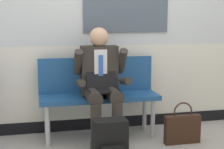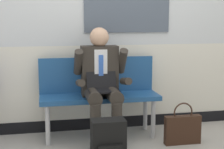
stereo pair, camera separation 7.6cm
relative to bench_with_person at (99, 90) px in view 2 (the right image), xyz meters
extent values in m
plane|color=#9E9991|center=(0.20, -0.46, -0.53)|extent=(18.00, 18.00, 0.00)
cube|color=silver|center=(0.20, 0.28, 0.04)|extent=(6.56, 0.12, 0.88)
cube|color=black|center=(0.20, 0.28, -0.47)|extent=(6.56, 0.14, 0.14)
cube|color=navy|center=(0.00, -0.07, -0.07)|extent=(1.32, 0.42, 0.05)
cube|color=navy|center=(0.00, 0.11, 0.16)|extent=(1.32, 0.04, 0.40)
cylinder|color=#B7B7BC|center=(-0.58, -0.22, -0.31)|extent=(0.05, 0.05, 0.44)
cylinder|color=#B7B7BC|center=(-0.58, 0.08, -0.31)|extent=(0.05, 0.05, 0.44)
cylinder|color=#B7B7BC|center=(0.58, -0.22, -0.31)|extent=(0.05, 0.05, 0.44)
cylinder|color=#B7B7BC|center=(0.58, 0.08, -0.31)|extent=(0.05, 0.05, 0.44)
cylinder|color=#2D2823|center=(-0.11, -0.28, 0.00)|extent=(0.15, 0.40, 0.15)
cylinder|color=#2D2823|center=(-0.11, -0.47, -0.29)|extent=(0.11, 0.11, 0.49)
cylinder|color=#2D2823|center=(0.11, -0.28, 0.00)|extent=(0.15, 0.40, 0.15)
cylinder|color=#2D2823|center=(0.11, -0.47, -0.29)|extent=(0.11, 0.11, 0.49)
cube|color=black|center=(0.11, -0.53, -0.50)|extent=(0.10, 0.26, 0.07)
cube|color=#2D2823|center=(0.00, -0.07, 0.23)|extent=(0.40, 0.18, 0.55)
cube|color=silver|center=(0.00, -0.17, 0.28)|extent=(0.14, 0.01, 0.39)
cube|color=blue|center=(0.00, -0.17, 0.25)|extent=(0.05, 0.01, 0.33)
sphere|color=tan|center=(0.00, -0.07, 0.60)|extent=(0.21, 0.21, 0.21)
cylinder|color=#2D2823|center=(-0.24, -0.14, 0.34)|extent=(0.09, 0.25, 0.30)
cylinder|color=#2D2823|center=(-0.24, -0.31, 0.15)|extent=(0.08, 0.27, 0.12)
cylinder|color=#2D2823|center=(0.24, -0.14, 0.34)|extent=(0.09, 0.25, 0.30)
cylinder|color=#2D2823|center=(0.24, -0.31, 0.15)|extent=(0.08, 0.27, 0.12)
cube|color=black|center=(0.00, -0.31, 0.05)|extent=(0.32, 0.22, 0.02)
cube|color=black|center=(0.00, -0.18, 0.16)|extent=(0.32, 0.08, 0.21)
cube|color=black|center=(-0.08, -0.98, -0.29)|extent=(0.29, 0.17, 0.48)
cube|color=#331E14|center=(0.83, -0.46, -0.38)|extent=(0.39, 0.08, 0.31)
torus|color=#331E14|center=(0.83, -0.46, -0.18)|extent=(0.21, 0.02, 0.21)
camera|label=1|loc=(-0.68, -3.74, 0.82)|focal=54.90mm
camera|label=2|loc=(-0.61, -3.75, 0.82)|focal=54.90mm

